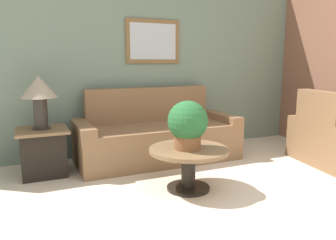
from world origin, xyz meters
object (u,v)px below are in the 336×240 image
(coffee_table, at_px, (189,160))
(potted_plant_on_table, at_px, (188,124))
(side_table, at_px, (43,151))
(table_lamp, at_px, (39,92))
(couch_main, at_px, (157,137))

(coffee_table, xyz_separation_m, potted_plant_on_table, (-0.02, -0.02, 0.39))
(side_table, height_order, table_lamp, table_lamp)
(coffee_table, height_order, side_table, side_table)
(coffee_table, xyz_separation_m, table_lamp, (-1.37, 1.12, 0.67))
(potted_plant_on_table, bearing_deg, table_lamp, 139.87)
(coffee_table, distance_m, table_lamp, 1.89)
(couch_main, relative_size, side_table, 3.75)
(couch_main, bearing_deg, coffee_table, -95.24)
(side_table, height_order, potted_plant_on_table, potted_plant_on_table)
(couch_main, distance_m, table_lamp, 1.63)
(potted_plant_on_table, bearing_deg, couch_main, 83.69)
(side_table, bearing_deg, coffee_table, -39.17)
(couch_main, xyz_separation_m, coffee_table, (-0.11, -1.15, 0.01))
(side_table, distance_m, table_lamp, 0.71)
(coffee_table, distance_m, side_table, 1.77)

